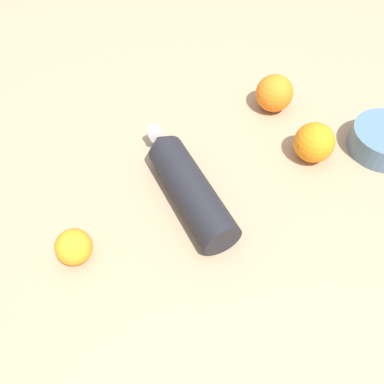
% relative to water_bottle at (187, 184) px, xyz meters
% --- Properties ---
extents(ground_plane, '(2.40, 2.40, 0.00)m').
position_rel_water_bottle_xyz_m(ground_plane, '(-0.00, -0.04, -0.03)').
color(ground_plane, '#9E7F60').
extents(water_bottle, '(0.20, 0.27, 0.07)m').
position_rel_water_bottle_xyz_m(water_bottle, '(0.00, 0.00, 0.00)').
color(water_bottle, black).
rests_on(water_bottle, ground_plane).
extents(orange_0, '(0.08, 0.08, 0.08)m').
position_rel_water_bottle_xyz_m(orange_0, '(0.30, -0.04, 0.01)').
color(orange_0, orange).
rests_on(orange_0, ground_plane).
extents(orange_1, '(0.08, 0.08, 0.08)m').
position_rel_water_bottle_xyz_m(orange_1, '(0.21, -0.16, 0.00)').
color(orange_1, orange).
rests_on(orange_1, ground_plane).
extents(orange_2, '(0.06, 0.06, 0.06)m').
position_rel_water_bottle_xyz_m(orange_2, '(-0.20, 0.09, -0.00)').
color(orange_2, orange).
rests_on(orange_2, ground_plane).
extents(ceramic_bowl, '(0.13, 0.13, 0.05)m').
position_rel_water_bottle_xyz_m(ceramic_bowl, '(0.30, -0.28, -0.01)').
color(ceramic_bowl, slate).
rests_on(ceramic_bowl, ground_plane).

